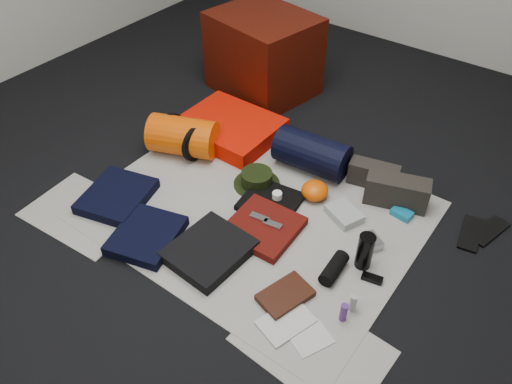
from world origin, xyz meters
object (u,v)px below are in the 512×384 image
Objects in this scene: sleeping_pad at (230,128)px; paperback_book at (285,295)px; red_cabinet at (263,54)px; navy_duffel at (312,153)px; water_bottle at (365,251)px; compact_camera at (372,241)px; stuff_sack at (183,136)px.

sleeping_pad is 2.48× the size of paperback_book.
red_cabinet is 2.78× the size of paperback_book.
water_bottle is at bearing -43.67° from navy_duffel.
compact_camera is at bearing -23.27° from red_cabinet.
stuff_sack is 3.67× the size of compact_camera.
sleeping_pad is 0.57m from navy_duffel.
sleeping_pad is 5.43× the size of compact_camera.
compact_camera is (1.28, -0.87, -0.24)m from red_cabinet.
compact_camera is (1.12, -0.30, -0.03)m from sleeping_pad.
water_bottle is at bearing -6.84° from stuff_sack.
compact_camera is 0.46× the size of paperback_book.
red_cabinet reaches higher than compact_camera.
stuff_sack is at bearing 173.16° from water_bottle.
compact_camera is at bearing 88.99° from paperback_book.
water_bottle is at bearing -21.35° from sleeping_pad.
red_cabinet is 1.66× the size of stuff_sack.
water_bottle is at bearing -50.08° from compact_camera.
stuff_sack reaches higher than sleeping_pad.
red_cabinet is 1.57m from compact_camera.
stuff_sack is 1.68× the size of paperback_book.
stuff_sack is at bearing -149.08° from compact_camera.
red_cabinet is 6.08× the size of compact_camera.
sleeping_pad is at bearing 177.24° from navy_duffel.
navy_duffel reaches higher than water_bottle.
paperback_book is (-0.16, -0.51, -0.00)m from compact_camera.
compact_camera is at bearing -0.31° from stuff_sack.
water_bottle is 1.81× the size of compact_camera.
navy_duffel reaches higher than paperback_book.
compact_camera is at bearing 98.69° from water_bottle.
sleeping_pad is 1.25m from paperback_book.
sleeping_pad is at bearing -163.92° from compact_camera.
compact_camera reaches higher than paperback_book.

